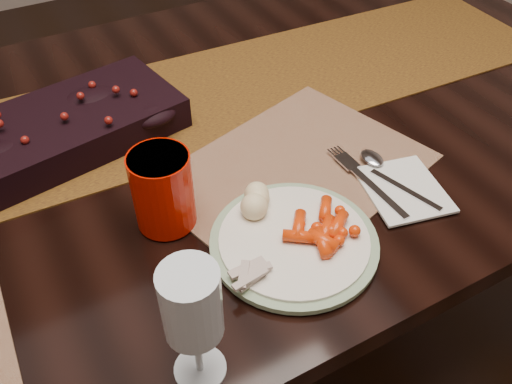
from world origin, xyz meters
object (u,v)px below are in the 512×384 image
dining_table (220,257)px  turkey_shreds (252,269)px  wine_glass (195,327)px  red_cup (163,190)px  dinner_plate (294,241)px  napkin (403,189)px  centerpiece (66,122)px  mashed_potatoes (253,196)px  placemat_main (295,171)px  baby_carrots (312,230)px

dining_table → turkey_shreds: 0.54m
turkey_shreds → wine_glass: (-0.12, -0.09, 0.06)m
red_cup → dinner_plate: bearing=-43.3°
dinner_plate → napkin: (0.21, 0.01, -0.00)m
centerpiece → red_cup: bearing=-74.1°
turkey_shreds → wine_glass: wine_glass is taller
turkey_shreds → napkin: size_ratio=0.50×
turkey_shreds → wine_glass: bearing=-144.0°
mashed_potatoes → red_cup: red_cup is taller
placemat_main → mashed_potatoes: size_ratio=6.02×
placemat_main → napkin: (0.13, -0.13, 0.00)m
centerpiece → placemat_main: 0.41m
baby_carrots → red_cup: (-0.17, 0.14, 0.04)m
centerpiece → baby_carrots: 0.48m
placemat_main → mashed_potatoes: mashed_potatoes is taller
dining_table → turkey_shreds: (-0.10, -0.35, 0.40)m
centerpiece → baby_carrots: size_ratio=3.55×
placemat_main → napkin: napkin is taller
red_cup → dining_table: bearing=49.4°
centerpiece → placemat_main: centerpiece is taller
dining_table → centerpiece: centerpiece is taller
wine_glass → dining_table: bearing=63.2°
wine_glass → dinner_plate: bearing=29.3°
centerpiece → napkin: size_ratio=2.78×
napkin → red_cup: red_cup is taller
dining_table → wine_glass: size_ratio=9.91×
dining_table → wine_glass: wine_glass is taller
dinner_plate → wine_glass: wine_glass is taller
napkin → red_cup: (-0.36, 0.12, 0.06)m
dinner_plate → napkin: size_ratio=1.76×
napkin → placemat_main: bearing=147.8°
dining_table → mashed_potatoes: (-0.04, -0.24, 0.41)m
dining_table → dinner_plate: bearing=-93.5°
dining_table → dinner_plate: (-0.02, -0.32, 0.39)m
placemat_main → napkin: bearing=-61.0°
dinner_plate → turkey_shreds: (-0.08, -0.03, 0.02)m
dining_table → wine_glass: bearing=-116.8°
dinner_plate → red_cup: bearing=136.7°
turkey_shreds → napkin: turkey_shreds is taller
mashed_potatoes → red_cup: 0.13m
dinner_plate → red_cup: size_ratio=2.00×
centerpiece → wine_glass: (0.02, -0.51, 0.05)m
dining_table → centerpiece: bearing=161.9°
placemat_main → dining_table: bearing=93.9°
centerpiece → baby_carrots: bearing=-59.3°
wine_glass → red_cup: bearing=76.9°
centerpiece → dinner_plate: 0.46m
mashed_potatoes → red_cup: (-0.12, 0.05, 0.03)m
placemat_main → napkin: size_ratio=3.05×
napkin → mashed_potatoes: bearing=175.0°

